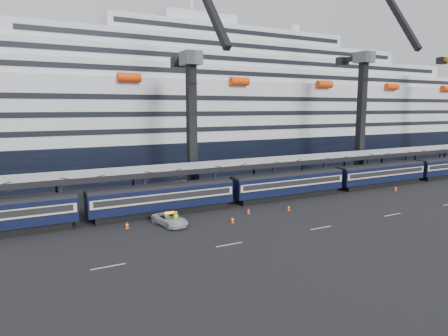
{
  "coord_description": "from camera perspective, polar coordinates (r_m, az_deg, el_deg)",
  "views": [
    {
      "loc": [
        -44.61,
        -37.76,
        13.66
      ],
      "look_at": [
        -19.15,
        10.0,
        5.44
      ],
      "focal_mm": 32.0,
      "sensor_mm": 36.0,
      "label": 1
    }
  ],
  "objects": [
    {
      "name": "traffic_cone_b",
      "position": [
        52.18,
        3.51,
        -6.13
      ],
      "size": [
        0.39,
        0.39,
        0.77
      ],
      "color": "#FF4308",
      "rests_on": "ground"
    },
    {
      "name": "worker",
      "position": [
        46.72,
        -6.89,
        -7.24
      ],
      "size": [
        0.71,
        0.49,
        1.87
      ],
      "primitive_type": "imported",
      "rotation": [
        0.0,
        0.0,
        3.07
      ],
      "color": "#C3FF0D",
      "rests_on": "ground"
    },
    {
      "name": "pickup_truck",
      "position": [
        47.44,
        -7.75,
        -7.27
      ],
      "size": [
        3.36,
        5.58,
        1.45
      ],
      "primitive_type": "imported",
      "rotation": [
        0.0,
        0.0,
        0.19
      ],
      "color": "#B6B9BE",
      "rests_on": "ground"
    },
    {
      "name": "traffic_cone_a",
      "position": [
        47.25,
        -13.69,
        -7.9
      ],
      "size": [
        0.42,
        0.42,
        0.84
      ],
      "color": "#FF4308",
      "rests_on": "ground"
    },
    {
      "name": "ground",
      "position": [
        60.02,
        21.19,
        -5.12
      ],
      "size": [
        260.0,
        260.0,
        0.0
      ],
      "primitive_type": "plane",
      "color": "black",
      "rests_on": "ground"
    },
    {
      "name": "canopy",
      "position": [
        68.85,
        12.61,
        1.41
      ],
      "size": [
        130.0,
        6.25,
        5.53
      ],
      "color": "#A1A4A9",
      "rests_on": "ground"
    },
    {
      "name": "traffic_cone_e",
      "position": [
        71.98,
        23.31,
        -2.68
      ],
      "size": [
        0.42,
        0.42,
        0.84
      ],
      "color": "#FF4308",
      "rests_on": "ground"
    },
    {
      "name": "traffic_cone_d",
      "position": [
        54.41,
        9.23,
        -5.6
      ],
      "size": [
        0.39,
        0.39,
        0.78
      ],
      "color": "#FF4308",
      "rests_on": "ground"
    },
    {
      "name": "cruise_ship",
      "position": [
        94.39,
        -0.6,
        7.83
      ],
      "size": [
        214.09,
        28.84,
        34.0
      ],
      "color": "black",
      "rests_on": "ground"
    },
    {
      "name": "traffic_cone_c",
      "position": [
        48.11,
        1.23,
        -7.37
      ],
      "size": [
        0.4,
        0.4,
        0.8
      ],
      "color": "#FF4308",
      "rests_on": "ground"
    },
    {
      "name": "crane_dark_near",
      "position": [
        61.51,
        -4.5,
        6.99
      ],
      "size": [
        4.5,
        17.75,
        35.08
      ],
      "color": "#515559",
      "rests_on": "ground"
    },
    {
      "name": "crane_dark_mid",
      "position": [
        81.34,
        19.26,
        7.94
      ],
      "size": [
        4.5,
        18.24,
        39.64
      ],
      "color": "#515559",
      "rests_on": "ground"
    },
    {
      "name": "train",
      "position": [
        63.32,
        11.67,
        -1.98
      ],
      "size": [
        133.05,
        3.0,
        4.05
      ],
      "color": "black",
      "rests_on": "ground"
    }
  ]
}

